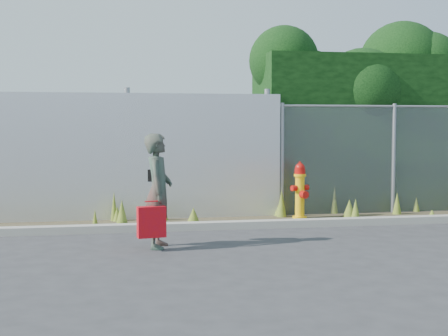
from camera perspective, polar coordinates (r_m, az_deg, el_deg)
name	(u,v)px	position (r m, az deg, el deg)	size (l,w,h in m)	color
ground	(265,251)	(8.26, 3.80, -7.57)	(80.00, 80.00, 0.00)	#323134
curb	(238,225)	(9.97, 1.30, -5.22)	(16.00, 0.22, 0.12)	gray
weed_strip	(285,215)	(10.82, 5.58, -4.27)	(16.00, 1.31, 0.54)	#423925
corrugated_fence	(35,158)	(10.95, -16.91, 0.91)	(8.50, 0.21, 2.30)	#BABDC2
chainlink_fence	(445,158)	(12.52, 19.59, 0.88)	(6.50, 0.07, 2.05)	gray
hedge	(430,106)	(13.51, 18.36, 5.41)	(7.50, 2.07, 3.78)	black
fire_hydrant	(300,191)	(10.99, 6.96, -2.14)	(0.34, 0.30, 1.01)	yellow
woman	(158,191)	(8.39, -6.03, -2.09)	(0.56, 0.37, 1.54)	#106A52
red_tote_bag	(151,222)	(8.20, -6.65, -4.91)	(0.37, 0.14, 0.48)	#B40A1B
black_shoulder_bag	(156,176)	(8.56, -6.21, -0.69)	(0.22, 0.09, 0.16)	black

